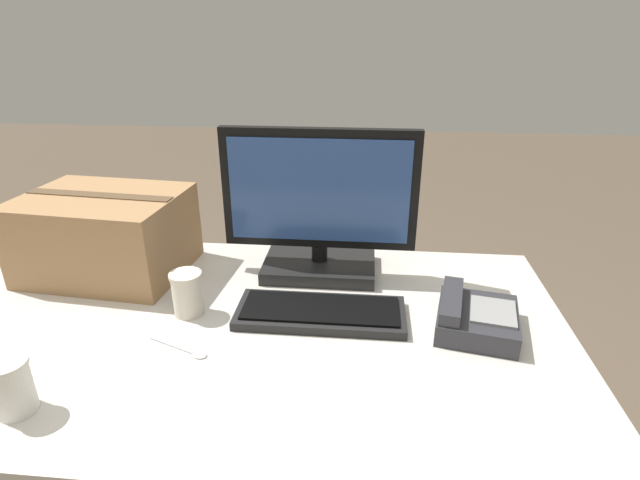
{
  "coord_description": "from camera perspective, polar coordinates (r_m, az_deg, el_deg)",
  "views": [
    {
      "loc": [
        0.41,
        -0.97,
        1.41
      ],
      "look_at": [
        0.3,
        0.17,
        0.9
      ],
      "focal_mm": 28.0,
      "sensor_mm": 36.0,
      "label": 1
    }
  ],
  "objects": [
    {
      "name": "monitor",
      "position": [
        1.35,
        -0.06,
        3.07
      ],
      "size": [
        0.52,
        0.21,
        0.41
      ],
      "color": "black",
      "rests_on": "office_desk"
    },
    {
      "name": "paper_cup_right",
      "position": [
        1.25,
        -14.92,
        -5.9
      ],
      "size": [
        0.08,
        0.08,
        0.11
      ],
      "color": "beige",
      "rests_on": "office_desk"
    },
    {
      "name": "spoon",
      "position": [
        1.14,
        -14.87,
        -12.12
      ],
      "size": [
        0.15,
        0.07,
        0.0
      ],
      "rotation": [
        0.0,
        0.0,
        5.89
      ],
      "color": "silver",
      "rests_on": "office_desk"
    },
    {
      "name": "paper_cup_left",
      "position": [
        1.08,
        -31.79,
        -14.04
      ],
      "size": [
        0.08,
        0.08,
        0.11
      ],
      "color": "white",
      "rests_on": "office_desk"
    },
    {
      "name": "desk_phone",
      "position": [
        1.21,
        17.23,
        -8.44
      ],
      "size": [
        0.21,
        0.23,
        0.08
      ],
      "rotation": [
        0.0,
        0.0,
        -0.2
      ],
      "color": "#2D2D33",
      "rests_on": "office_desk"
    },
    {
      "name": "office_desk",
      "position": [
        1.48,
        -13.34,
        -21.3
      ],
      "size": [
        1.8,
        0.9,
        0.75
      ],
      "color": "beige",
      "rests_on": "ground_plane"
    },
    {
      "name": "cardboard_box",
      "position": [
        1.51,
        -23.25,
        0.65
      ],
      "size": [
        0.45,
        0.36,
        0.23
      ],
      "rotation": [
        0.0,
        0.0,
        -0.09
      ],
      "color": "#9E754C",
      "rests_on": "office_desk"
    },
    {
      "name": "keyboard",
      "position": [
        1.21,
        0.06,
        -8.27
      ],
      "size": [
        0.4,
        0.16,
        0.03
      ],
      "rotation": [
        0.0,
        0.0,
        -0.0
      ],
      "color": "black",
      "rests_on": "office_desk"
    }
  ]
}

